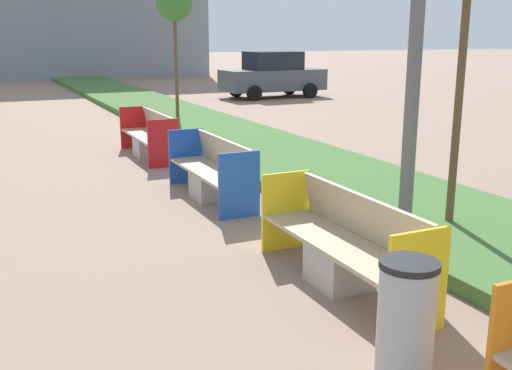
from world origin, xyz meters
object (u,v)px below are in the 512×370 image
Objects in this scene: parked_car_distant at (273,75)px; litter_bin at (406,323)px; sapling_tree_far at (174,5)px; bench_red_frame at (150,139)px; bench_yellow_frame at (343,249)px; bench_blue_frame at (212,175)px.

litter_bin is at bearing -115.40° from parked_car_distant.
sapling_tree_far is at bearing 78.86° from litter_bin.
bench_red_frame is 12.84m from parked_car_distant.
sapling_tree_far is 8.28m from parked_car_distant.
bench_yellow_frame is 7.39m from bench_red_frame.
bench_red_frame is 2.49× the size of litter_bin.
bench_yellow_frame and bench_blue_frame have the same top height.
sapling_tree_far is at bearing -138.73° from parked_car_distant.
sapling_tree_far is at bearing 80.04° from bench_yellow_frame.
litter_bin is 14.37m from sapling_tree_far.
sapling_tree_far is at bearing 75.79° from bench_blue_frame.
bench_blue_frame is 3.69m from bench_red_frame.
bench_blue_frame and bench_red_frame have the same top height.
bench_red_frame is at bearing 86.25° from litter_bin.
bench_blue_frame is at bearing 83.72° from litter_bin.
sapling_tree_far reaches higher than bench_yellow_frame.
litter_bin is 21.01m from parked_car_distant.
parked_car_distant is at bearing 59.97° from bench_blue_frame.
bench_yellow_frame is 1.83m from litter_bin.
sapling_tree_far is 0.92× the size of parked_car_distant.
litter_bin is 0.23× the size of parked_car_distant.
bench_blue_frame is at bearing 90.01° from bench_yellow_frame.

